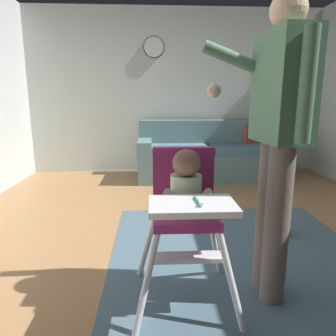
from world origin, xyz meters
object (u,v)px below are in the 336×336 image
at_px(couch, 208,156).
at_px(high_chair, 185,199).
at_px(toy_ball_second, 276,221).
at_px(toy_ball, 187,221).
at_px(wall_clock, 154,47).
at_px(adult_standing, 278,137).

distance_m(couch, high_chair, 3.08).
bearing_deg(toy_ball_second, couch, 96.16).
bearing_deg(toy_ball_second, toy_ball, 171.56).
xyz_separation_m(toy_ball, wall_clock, (-0.27, 2.46, 1.88)).
xyz_separation_m(toy_ball_second, wall_clock, (-1.04, 2.58, 1.86)).
bearing_deg(high_chair, toy_ball, 172.57).
bearing_deg(toy_ball, toy_ball_second, -8.44).
height_order(adult_standing, toy_ball_second, adult_standing).
bearing_deg(couch, wall_clock, -120.31).
distance_m(toy_ball_second, wall_clock, 3.34).
relative_size(adult_standing, toy_ball, 9.26).
xyz_separation_m(high_chair, adult_standing, (0.51, 0.03, 0.34)).
distance_m(couch, adult_standing, 3.03).
distance_m(toy_ball, toy_ball_second, 0.79).
bearing_deg(couch, adult_standing, -3.33).
xyz_separation_m(toy_ball, toy_ball_second, (0.78, -0.12, 0.03)).
bearing_deg(toy_ball_second, high_chair, -135.86).
bearing_deg(wall_clock, adult_standing, -79.38).
height_order(adult_standing, toy_ball, adult_standing).
bearing_deg(toy_ball, couch, 74.54).
height_order(toy_ball, toy_ball_second, toy_ball_second).
distance_m(high_chair, toy_ball, 1.14).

